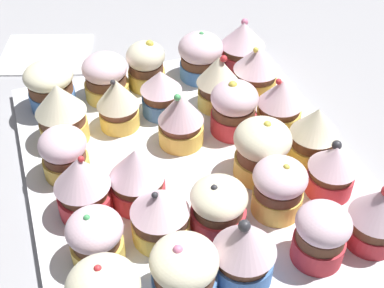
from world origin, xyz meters
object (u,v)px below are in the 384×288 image
(cupcake_19, at_px, (137,176))
(napkin, at_px, (45,53))
(cupcake_20, at_px, (118,103))
(cupcake_24, at_px, (82,185))
(cupcake_9, at_px, (234,107))
(cupcake_17, at_px, (184,271))
(cupcake_26, at_px, (61,112))
(cupcake_14, at_px, (178,119))
(cupcake_12, at_px, (244,250))
(cupcake_13, at_px, (219,207))
(cupcake_0, at_px, (378,215))
(cupcake_11, at_px, (201,56))
(cupcake_15, at_px, (161,92))
(cupcake_8, at_px, (262,149))
(cupcake_6, at_px, (321,234))
(cupcake_5, at_px, (243,44))
(cupcake_4, at_px, (256,70))
(cupcake_10, at_px, (218,81))
(cupcake_2, at_px, (314,134))
(cupcake_23, at_px, (96,237))
(cupcake_7, at_px, (279,187))
(cupcake_21, at_px, (106,77))
(cupcake_16, at_px, (146,65))
(cupcake_25, at_px, (64,153))
(cupcake_3, at_px, (280,103))
(cupcake_27, at_px, (50,86))
(cupcake_18, at_px, (160,214))
(baking_tray, at_px, (192,166))
(cupcake_1, at_px, (332,169))

(cupcake_19, bearing_deg, napkin, 9.04)
(cupcake_20, bearing_deg, cupcake_24, 152.60)
(cupcake_9, relative_size, cupcake_17, 1.08)
(cupcake_17, height_order, cupcake_19, cupcake_19)
(cupcake_26, bearing_deg, cupcake_14, -112.37)
(cupcake_26, bearing_deg, cupcake_12, -153.98)
(cupcake_13, xyz_separation_m, cupcake_26, (0.20, 0.13, 0.01))
(cupcake_17, xyz_separation_m, cupcake_20, (0.27, -0.00, 0.00))
(cupcake_0, xyz_separation_m, cupcake_24, (0.14, 0.27, -0.00))
(cupcake_11, bearing_deg, cupcake_26, 109.93)
(cupcake_26, bearing_deg, cupcake_17, -165.10)
(cupcake_15, xyz_separation_m, cupcake_26, (-0.01, 0.13, 0.01))
(cupcake_8, bearing_deg, cupcake_19, 88.31)
(cupcake_15, bearing_deg, cupcake_9, -131.11)
(cupcake_0, height_order, cupcake_26, cupcake_26)
(cupcake_6, xyz_separation_m, cupcake_11, (0.35, -0.00, -0.00))
(cupcake_5, xyz_separation_m, cupcake_8, (-0.22, 0.07, -0.00))
(cupcake_4, relative_size, cupcake_10, 0.96)
(cupcake_2, xyz_separation_m, cupcake_19, (0.00, 0.22, -0.00))
(cupcake_15, bearing_deg, cupcake_23, 148.11)
(cupcake_20, height_order, cupcake_26, cupcake_26)
(cupcake_11, relative_size, cupcake_12, 0.87)
(cupcake_15, height_order, cupcake_17, cupcake_17)
(cupcake_19, bearing_deg, cupcake_7, -114.51)
(cupcake_17, bearing_deg, cupcake_10, -27.34)
(cupcake_5, relative_size, cupcake_20, 1.05)
(cupcake_24, height_order, napkin, cupcake_24)
(napkin, bearing_deg, cupcake_0, -151.75)
(cupcake_13, height_order, cupcake_23, cupcake_13)
(cupcake_10, bearing_deg, cupcake_21, 62.90)
(cupcake_7, height_order, cupcake_16, cupcake_16)
(cupcake_25, bearing_deg, napkin, -1.93)
(cupcake_14, relative_size, cupcake_24, 0.96)
(cupcake_26, bearing_deg, cupcake_3, -103.74)
(cupcake_25, distance_m, cupcake_26, 0.07)
(cupcake_3, distance_m, cupcake_13, 0.19)
(cupcake_2, relative_size, cupcake_24, 0.93)
(cupcake_4, distance_m, cupcake_16, 0.16)
(cupcake_23, bearing_deg, cupcake_14, -42.68)
(cupcake_15, distance_m, cupcake_27, 0.15)
(cupcake_18, bearing_deg, cupcake_25, 31.03)
(cupcake_18, bearing_deg, cupcake_15, -17.12)
(baking_tray, distance_m, cupcake_14, 0.06)
(cupcake_18, xyz_separation_m, cupcake_24, (0.06, 0.07, 0.01))
(cupcake_17, bearing_deg, cupcake_3, -44.65)
(cupcake_2, relative_size, cupcake_26, 0.90)
(cupcake_3, xyz_separation_m, cupcake_24, (-0.07, 0.27, 0.00))
(cupcake_0, height_order, cupcake_23, cupcake_0)
(cupcake_0, bearing_deg, cupcake_6, 89.04)
(cupcake_1, relative_size, cupcake_23, 1.08)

